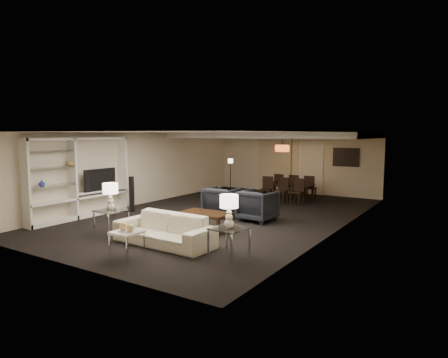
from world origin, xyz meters
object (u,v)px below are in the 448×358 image
at_px(vase_blue, 42,183).
at_px(vase_amber, 70,163).
at_px(coffee_table, 206,221).
at_px(dining_table, 288,192).
at_px(armchair_left, 222,202).
at_px(sofa, 164,230).
at_px(chair_fl, 281,185).
at_px(side_table_right, 229,243).
at_px(floor_speaker, 132,194).
at_px(chair_nr, 297,192).
at_px(chair_fr, 310,187).
at_px(pendant_light, 282,148).
at_px(armchair_right, 258,206).
at_px(chair_nl, 266,189).
at_px(marble_table, 127,244).
at_px(floor_lamp, 230,176).
at_px(table_lamp_left, 110,197).
at_px(side_table_left, 111,222).
at_px(chair_nm, 281,190).
at_px(table_lamp_right, 229,211).
at_px(television, 97,179).
at_px(chair_fm, 295,186).

distance_m(vase_blue, vase_amber, 1.03).
relative_size(coffee_table, dining_table, 0.75).
bearing_deg(dining_table, armchair_left, -98.88).
xyz_separation_m(sofa, chair_fl, (-0.70, 7.70, 0.10)).
distance_m(side_table_right, floor_speaker, 5.61).
height_order(sofa, chair_nr, chair_nr).
bearing_deg(chair_fr, pendant_light, 35.65).
bearing_deg(armchair_right, side_table_right, 112.71).
bearing_deg(dining_table, floor_speaker, -126.17).
bearing_deg(chair_nr, coffee_table, -93.37).
bearing_deg(floor_speaker, chair_nl, 39.02).
bearing_deg(marble_table, dining_table, 90.68).
bearing_deg(chair_nl, vase_blue, -123.70).
distance_m(chair_nl, floor_lamp, 2.50).
distance_m(floor_speaker, chair_nr, 5.63).
bearing_deg(table_lamp_left, chair_nr, 71.01).
relative_size(side_table_left, side_table_right, 1.00).
relative_size(sofa, chair_fr, 2.63).
relative_size(armchair_right, chair_nl, 1.07).
distance_m(side_table_right, chair_nm, 6.65).
relative_size(armchair_left, floor_lamp, 0.67).
relative_size(coffee_table, chair_nr, 1.44).
xyz_separation_m(sofa, floor_speaker, (-3.39, 2.34, 0.22)).
bearing_deg(table_lamp_right, chair_nl, 110.52).
bearing_deg(vase_blue, television, 89.05).
distance_m(television, chair_nr, 6.66).
distance_m(side_table_left, table_lamp_left, 0.63).
bearing_deg(chair_fr, armchair_right, 85.74).
relative_size(floor_speaker, floor_lamp, 0.79).
bearing_deg(dining_table, side_table_right, -76.95).
bearing_deg(side_table_left, chair_nr, 71.01).
height_order(chair_nm, chair_fl, same).
bearing_deg(sofa, side_table_right, 1.82).
bearing_deg(floor_speaker, chair_nm, 33.53).
xyz_separation_m(side_table_left, vase_blue, (-2.25, -0.35, 0.85)).
xyz_separation_m(marble_table, chair_fr, (0.50, 8.80, 0.18)).
height_order(armchair_right, table_lamp_right, table_lamp_right).
height_order(table_lamp_left, chair_nr, table_lamp_left).
xyz_separation_m(television, vase_amber, (-0.03, -0.91, 0.56)).
height_order(armchair_left, chair_fl, chair_fl).
relative_size(side_table_left, chair_fm, 0.72).
relative_size(pendant_light, chair_nl, 0.58).
bearing_deg(chair_nr, chair_fr, 92.61).
bearing_deg(side_table_right, coffee_table, 136.74).
height_order(pendant_light, table_lamp_left, pendant_light).
bearing_deg(chair_nm, side_table_right, -72.85).
bearing_deg(sofa, chair_fl, 96.99).
relative_size(marble_table, chair_fr, 0.60).
bearing_deg(side_table_right, side_table_left, 180.00).
bearing_deg(marble_table, vase_amber, 157.23).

